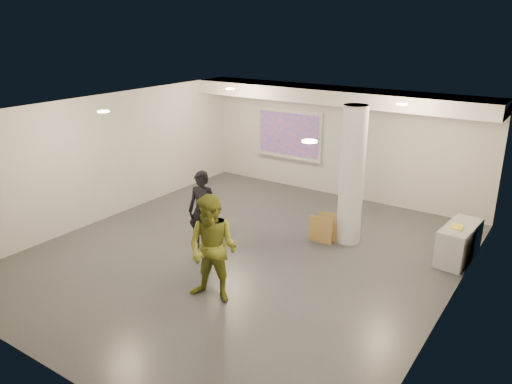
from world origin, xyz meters
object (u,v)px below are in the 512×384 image
Objects in this scene: projection_screen at (289,134)px; man at (213,249)px; credenza at (459,243)px; woman at (202,211)px; column at (352,176)px.

projection_screen is 6.59m from man.
man reaches higher than credenza.
projection_screen reaches higher than woman.
projection_screen is at bearing 83.69° from woman.
woman is at bearing -146.71° from credenza.
credenza is 5.24m from woman.
projection_screen is at bearing 139.44° from column.
column is 2.32× the size of credenza.
credenza is at bearing 13.32° from woman.
projection_screen is 4.85m from woman.
column is 1.43× the size of projection_screen.
credenza is 5.07m from man.
man is (-0.93, -3.55, -0.55)m from column.
projection_screen is 1.23× the size of woman.
credenza is (5.32, -2.27, -1.15)m from projection_screen.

